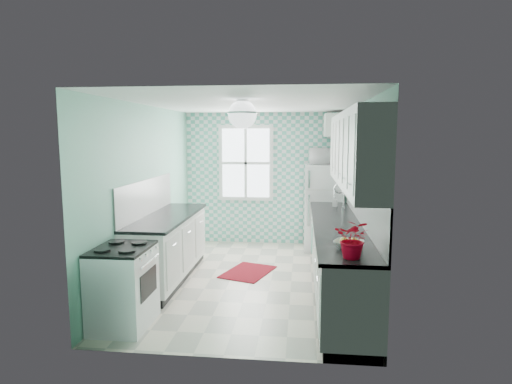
# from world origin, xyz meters

# --- Properties ---
(floor) EXTENTS (3.00, 4.40, 0.02)m
(floor) POSITION_xyz_m (0.00, 0.00, -0.01)
(floor) COLOR beige
(floor) RESTS_ON ground
(ceiling) EXTENTS (3.00, 4.40, 0.02)m
(ceiling) POSITION_xyz_m (0.00, 0.00, 2.51)
(ceiling) COLOR white
(ceiling) RESTS_ON wall_back
(wall_back) EXTENTS (3.00, 0.02, 2.50)m
(wall_back) POSITION_xyz_m (0.00, 2.21, 1.25)
(wall_back) COLOR #7CC1A7
(wall_back) RESTS_ON floor
(wall_front) EXTENTS (3.00, 0.02, 2.50)m
(wall_front) POSITION_xyz_m (0.00, -2.21, 1.25)
(wall_front) COLOR #7CC1A7
(wall_front) RESTS_ON floor
(wall_left) EXTENTS (0.02, 4.40, 2.50)m
(wall_left) POSITION_xyz_m (-1.51, 0.00, 1.25)
(wall_left) COLOR #7CC1A7
(wall_left) RESTS_ON floor
(wall_right) EXTENTS (0.02, 4.40, 2.50)m
(wall_right) POSITION_xyz_m (1.51, 0.00, 1.25)
(wall_right) COLOR #7CC1A7
(wall_right) RESTS_ON floor
(accent_wall) EXTENTS (3.00, 0.01, 2.50)m
(accent_wall) POSITION_xyz_m (0.00, 2.19, 1.25)
(accent_wall) COLOR #59B9A3
(accent_wall) RESTS_ON wall_back
(window) EXTENTS (1.04, 0.05, 1.44)m
(window) POSITION_xyz_m (-0.35, 2.16, 1.55)
(window) COLOR white
(window) RESTS_ON wall_back
(backsplash_right) EXTENTS (0.02, 3.60, 0.51)m
(backsplash_right) POSITION_xyz_m (1.49, -0.40, 1.20)
(backsplash_right) COLOR white
(backsplash_right) RESTS_ON wall_right
(backsplash_left) EXTENTS (0.02, 2.15, 0.51)m
(backsplash_left) POSITION_xyz_m (-1.49, -0.07, 1.20)
(backsplash_left) COLOR white
(backsplash_left) RESTS_ON wall_left
(upper_cabinets_right) EXTENTS (0.33, 3.20, 0.90)m
(upper_cabinets_right) POSITION_xyz_m (1.33, -0.60, 1.90)
(upper_cabinets_right) COLOR silver
(upper_cabinets_right) RESTS_ON wall_right
(upper_cabinet_fridge) EXTENTS (0.40, 0.74, 0.40)m
(upper_cabinet_fridge) POSITION_xyz_m (1.30, 1.83, 2.25)
(upper_cabinet_fridge) COLOR silver
(upper_cabinet_fridge) RESTS_ON wall_right
(ceiling_light) EXTENTS (0.34, 0.34, 0.35)m
(ceiling_light) POSITION_xyz_m (0.00, -0.80, 2.32)
(ceiling_light) COLOR silver
(ceiling_light) RESTS_ON ceiling
(base_cabinets_right) EXTENTS (0.60, 3.60, 0.90)m
(base_cabinets_right) POSITION_xyz_m (1.20, -0.40, 0.45)
(base_cabinets_right) COLOR white
(base_cabinets_right) RESTS_ON floor
(countertop_right) EXTENTS (0.63, 3.60, 0.04)m
(countertop_right) POSITION_xyz_m (1.19, -0.40, 0.92)
(countertop_right) COLOR black
(countertop_right) RESTS_ON base_cabinets_right
(base_cabinets_left) EXTENTS (0.60, 2.15, 0.90)m
(base_cabinets_left) POSITION_xyz_m (-1.20, -0.07, 0.45)
(base_cabinets_left) COLOR white
(base_cabinets_left) RESTS_ON floor
(countertop_left) EXTENTS (0.63, 2.15, 0.04)m
(countertop_left) POSITION_xyz_m (-1.19, -0.07, 0.92)
(countertop_left) COLOR black
(countertop_left) RESTS_ON base_cabinets_left
(fridge) EXTENTS (0.68, 0.68, 1.56)m
(fridge) POSITION_xyz_m (1.11, 1.80, 0.78)
(fridge) COLOR white
(fridge) RESTS_ON floor
(stove) EXTENTS (0.58, 0.72, 0.86)m
(stove) POSITION_xyz_m (-1.20, -1.63, 0.45)
(stove) COLOR white
(stove) RESTS_ON floor
(sink) EXTENTS (0.43, 0.36, 0.53)m
(sink) POSITION_xyz_m (1.20, 0.66, 0.93)
(sink) COLOR silver
(sink) RESTS_ON countertop_right
(rug) EXTENTS (0.85, 1.01, 0.01)m
(rug) POSITION_xyz_m (-0.08, 0.33, 0.01)
(rug) COLOR maroon
(rug) RESTS_ON floor
(dish_towel) EXTENTS (0.10, 0.27, 0.41)m
(dish_towel) POSITION_xyz_m (0.89, 0.63, 0.48)
(dish_towel) COLOR #5FBAA7
(dish_towel) RESTS_ON base_cabinets_right
(fruit_bowl) EXTENTS (0.38, 0.38, 0.07)m
(fruit_bowl) POSITION_xyz_m (1.20, -1.61, 0.98)
(fruit_bowl) COLOR white
(fruit_bowl) RESTS_ON countertop_right
(potted_plant) EXTENTS (0.41, 0.39, 0.37)m
(potted_plant) POSITION_xyz_m (1.20, -2.00, 1.13)
(potted_plant) COLOR #BD3622
(potted_plant) RESTS_ON countertop_right
(soap_bottle) EXTENTS (0.09, 0.09, 0.16)m
(soap_bottle) POSITION_xyz_m (1.25, 0.93, 1.02)
(soap_bottle) COLOR #7DA3AD
(soap_bottle) RESTS_ON countertop_right
(microwave) EXTENTS (0.54, 0.38, 0.29)m
(microwave) POSITION_xyz_m (1.11, 1.80, 1.71)
(microwave) COLOR white
(microwave) RESTS_ON fridge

